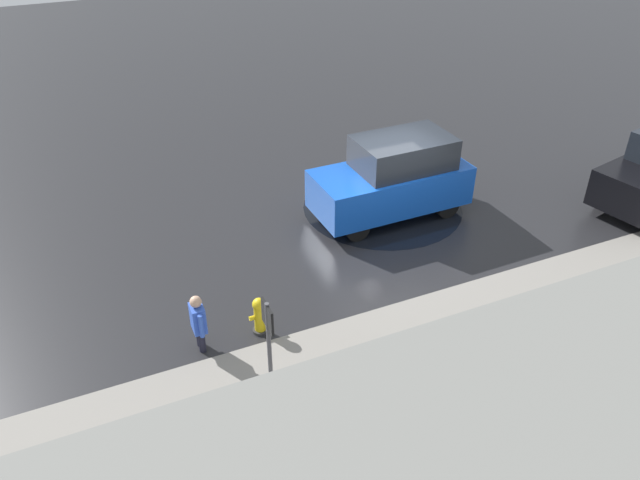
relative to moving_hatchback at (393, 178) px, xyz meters
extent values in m
plane|color=black|center=(0.41, 0.70, -1.03)|extent=(60.00, 60.00, 0.00)
cube|color=gray|center=(0.41, 4.90, -1.01)|extent=(24.00, 3.20, 0.04)
cube|color=blue|center=(0.09, 0.00, -0.23)|extent=(3.92, 1.76, 0.99)
cube|color=#1E232B|center=(-0.22, 0.00, 0.65)|extent=(2.36, 1.53, 0.77)
cylinder|color=black|center=(1.36, 0.73, -0.73)|extent=(0.60, 0.23, 0.60)
cylinder|color=black|center=(1.39, -0.69, -0.73)|extent=(0.60, 0.23, 0.60)
cylinder|color=black|center=(-1.21, 0.70, -0.73)|extent=(0.60, 0.23, 0.60)
cylinder|color=black|center=(-1.19, -0.73, -0.73)|extent=(0.60, 0.23, 0.60)
cylinder|color=black|center=(-5.22, 1.95, -0.73)|extent=(0.63, 0.34, 0.60)
cylinder|color=gold|center=(4.59, 2.93, -0.72)|extent=(0.22, 0.22, 0.62)
sphere|color=gold|center=(4.59, 2.93, -0.35)|extent=(0.26, 0.26, 0.26)
cylinder|color=gold|center=(4.43, 2.93, -0.64)|extent=(0.10, 0.09, 0.09)
cylinder|color=gold|center=(4.75, 2.93, -0.64)|extent=(0.10, 0.09, 0.09)
cylinder|color=#2D2D2D|center=(4.59, 2.93, -1.00)|extent=(0.31, 0.31, 0.06)
cube|color=blue|center=(5.76, 2.92, -0.30)|extent=(0.24, 0.36, 0.55)
sphere|color=tan|center=(5.76, 2.92, 0.08)|extent=(0.22, 0.22, 0.22)
cylinder|color=#1E1E2D|center=(5.76, 2.83, -0.80)|extent=(0.13, 0.13, 0.45)
cylinder|color=#1E1E2D|center=(5.76, 3.01, -0.80)|extent=(0.13, 0.13, 0.45)
cylinder|color=blue|center=(5.76, 2.68, -0.30)|extent=(0.09, 0.09, 0.50)
cylinder|color=blue|center=(5.76, 3.16, -0.30)|extent=(0.09, 0.09, 0.50)
cylinder|color=#B7BABF|center=(-0.54, 6.32, -0.50)|extent=(0.04, 0.04, 1.05)
cylinder|color=#B7BABF|center=(1.37, 6.32, -0.50)|extent=(0.04, 0.04, 1.05)
cylinder|color=#B7BABF|center=(3.27, 6.32, -0.50)|extent=(0.04, 0.04, 1.05)
cylinder|color=#B7BABF|center=(-0.54, 6.32, -0.03)|extent=(7.62, 0.04, 0.04)
cylinder|color=#B7BABF|center=(-0.54, 6.32, -0.45)|extent=(7.62, 0.04, 0.04)
cylinder|color=#4C4C51|center=(5.10, 5.02, 0.17)|extent=(0.07, 0.07, 2.40)
cube|color=black|center=(5.10, 5.02, 1.12)|extent=(0.04, 0.44, 0.44)
cylinder|color=black|center=(0.04, -0.39, -1.02)|extent=(4.14, 4.14, 0.01)
camera|label=1|loc=(7.31, 11.88, 7.13)|focal=35.00mm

